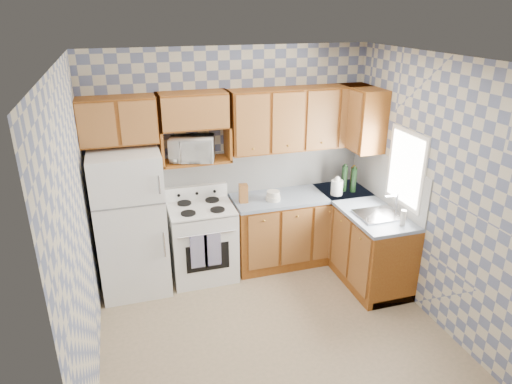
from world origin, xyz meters
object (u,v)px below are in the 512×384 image
(stove_body, at_px, (202,242))
(microwave, at_px, (192,149))
(refrigerator, at_px, (131,223))
(electric_kettle, at_px, (337,187))

(stove_body, xyz_separation_m, microwave, (-0.04, 0.16, 1.14))
(refrigerator, height_order, stove_body, refrigerator)
(microwave, bearing_deg, stove_body, -60.22)
(refrigerator, xyz_separation_m, electric_kettle, (2.50, -0.09, 0.17))
(refrigerator, distance_m, stove_body, 0.89)
(refrigerator, distance_m, microwave, 1.09)
(stove_body, bearing_deg, refrigerator, -178.22)
(electric_kettle, bearing_deg, stove_body, 175.98)
(refrigerator, relative_size, electric_kettle, 9.04)
(stove_body, bearing_deg, electric_kettle, -4.02)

